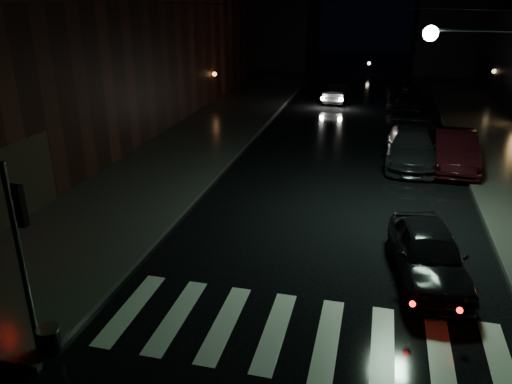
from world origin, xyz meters
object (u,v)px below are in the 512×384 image
Objects in this scene: parked_car_a at (428,253)px; parked_car_d at (405,96)px; parked_car_c at (411,147)px; oncoming_car at (337,92)px; parked_car_b at (454,150)px.

parked_car_d is at bearing 82.27° from parked_car_a.
parked_car_c is 13.59m from oncoming_car.
parked_car_a is at bearing -89.21° from parked_car_c.
parked_car_b reaches higher than parked_car_c.
parked_car_a is 23.23m from oncoming_car.
parked_car_a reaches higher than oncoming_car.
parked_car_d is (-1.72, 12.47, -0.08)m from parked_car_b.
parked_car_c is 1.02× the size of parked_car_d.
oncoming_car is (-4.55, 22.78, -0.08)m from parked_car_a.
parked_car_a is 0.83× the size of parked_car_d.
parked_car_b is at bearing -84.14° from parked_car_d.
parked_car_d is at bearing 176.74° from oncoming_car.
oncoming_car is (-6.27, 13.02, -0.15)m from parked_car_b.
parked_car_a is 22.24m from parked_car_d.
parked_car_b reaches higher than parked_car_a.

